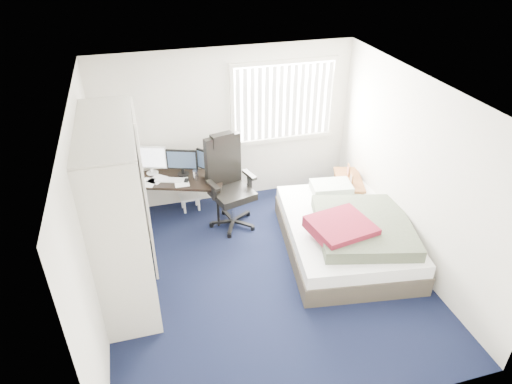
{
  "coord_description": "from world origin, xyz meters",
  "views": [
    {
      "loc": [
        -1.35,
        -4.4,
        4.12
      ],
      "look_at": [
        -0.01,
        0.4,
        1.06
      ],
      "focal_mm": 32.0,
      "sensor_mm": 36.0,
      "label": 1
    }
  ],
  "objects": [
    {
      "name": "ground",
      "position": [
        0.0,
        0.0,
        0.0
      ],
      "size": [
        4.2,
        4.2,
        0.0
      ],
      "primitive_type": "plane",
      "color": "black",
      "rests_on": "ground"
    },
    {
      "name": "nightstand",
      "position": [
        1.75,
        1.22,
        0.47
      ],
      "size": [
        0.59,
        0.86,
        0.72
      ],
      "color": "brown",
      "rests_on": "ground"
    },
    {
      "name": "closet",
      "position": [
        -1.67,
        0.27,
        1.35
      ],
      "size": [
        0.64,
        1.84,
        2.22
      ],
      "color": "beige",
      "rests_on": "ground"
    },
    {
      "name": "bed",
      "position": [
        1.26,
        0.21,
        0.3
      ],
      "size": [
        1.92,
        2.38,
        0.71
      ],
      "color": "#3B342B",
      "rests_on": "ground"
    },
    {
      "name": "room_shell",
      "position": [
        0.0,
        0.0,
        1.51
      ],
      "size": [
        4.2,
        4.2,
        4.2
      ],
      "color": "silver",
      "rests_on": "ground"
    },
    {
      "name": "window_assembly",
      "position": [
        0.9,
        2.04,
        1.6
      ],
      "size": [
        1.72,
        0.09,
        1.32
      ],
      "color": "white",
      "rests_on": "ground"
    },
    {
      "name": "desk",
      "position": [
        -0.85,
        1.75,
        0.72
      ],
      "size": [
        1.5,
        1.06,
        1.13
      ],
      "color": "black",
      "rests_on": "ground"
    },
    {
      "name": "footstool",
      "position": [
        -0.71,
        1.85,
        0.2
      ],
      "size": [
        0.33,
        0.28,
        0.26
      ],
      "color": "white",
      "rests_on": "ground"
    },
    {
      "name": "pine_box",
      "position": [
        -1.65,
        -0.38,
        0.13
      ],
      "size": [
        0.37,
        0.29,
        0.27
      ],
      "primitive_type": "cube",
      "rotation": [
        0.0,
        0.0,
        0.06
      ],
      "color": "#AD7C56",
      "rests_on": "ground"
    },
    {
      "name": "office_chair",
      "position": [
        -0.17,
        1.34,
        0.55
      ],
      "size": [
        0.83,
        0.83,
        1.43
      ],
      "color": "black",
      "rests_on": "ground"
    }
  ]
}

